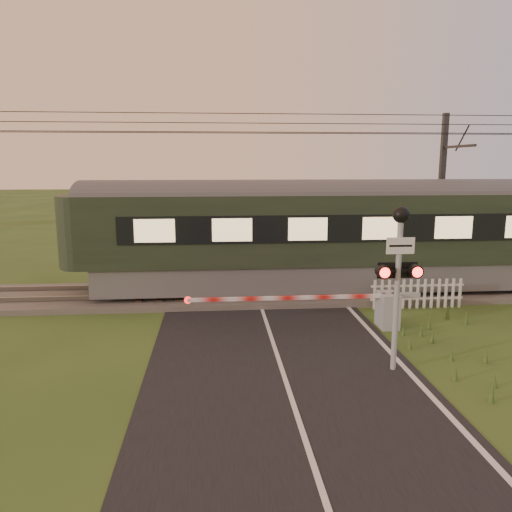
{
  "coord_description": "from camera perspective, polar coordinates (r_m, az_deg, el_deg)",
  "views": [
    {
      "loc": [
        -1.44,
        -10.12,
        4.53
      ],
      "look_at": [
        -0.33,
        3.2,
        2.03
      ],
      "focal_mm": 35.0,
      "sensor_mm": 36.0,
      "label": 1
    }
  ],
  "objects": [
    {
      "name": "road",
      "position": [
        10.97,
        3.38,
        -13.76
      ],
      "size": [
        6.0,
        140.0,
        0.03
      ],
      "color": "black",
      "rests_on": "ground"
    },
    {
      "name": "ground",
      "position": [
        11.18,
        3.12,
        -13.32
      ],
      "size": [
        160.0,
        160.0,
        0.0
      ],
      "primitive_type": "plane",
      "color": "#2F481B",
      "rests_on": "ground"
    },
    {
      "name": "boom_gate",
      "position": [
        14.33,
        13.55,
        -5.82
      ],
      "size": [
        6.51,
        0.76,
        1.01
      ],
      "color": "gray",
      "rests_on": "ground"
    },
    {
      "name": "crossing_signal",
      "position": [
        11.05,
        16.0,
        -0.4
      ],
      "size": [
        0.93,
        0.37,
        3.64
      ],
      "color": "gray",
      "rests_on": "ground"
    },
    {
      "name": "catenary_mast",
      "position": [
        20.84,
        20.46,
        6.65
      ],
      "size": [
        0.2,
        2.45,
        6.4
      ],
      "color": "#2D2D30",
      "rests_on": "ground"
    },
    {
      "name": "track_bed",
      "position": [
        17.27,
        0.17,
        -4.39
      ],
      "size": [
        140.0,
        3.4,
        0.39
      ],
      "color": "#47423D",
      "rests_on": "ground"
    },
    {
      "name": "overhead_wires",
      "position": [
        16.73,
        0.18,
        14.69
      ],
      "size": [
        120.0,
        0.62,
        0.62
      ],
      "color": "black",
      "rests_on": "ground"
    },
    {
      "name": "picket_fence",
      "position": [
        16.53,
        17.98,
        -4.12
      ],
      "size": [
        3.0,
        0.08,
        0.94
      ],
      "color": "silver",
      "rests_on": "ground"
    }
  ]
}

